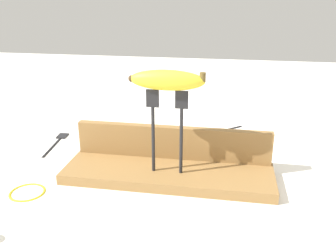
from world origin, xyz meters
TOP-DOWN VIEW (x-y plane):
  - ground_plane at (0.00, 0.00)m, footprint 3.00×3.00m
  - wooden_board at (0.00, 0.00)m, footprint 0.45×0.14m
  - board_backstop at (0.00, 0.06)m, footprint 0.45×0.02m
  - fork_stand_center at (0.00, -0.01)m, footprint 0.08×0.01m
  - banana_raised_center at (-0.00, -0.01)m, footprint 0.15×0.04m
  - fork_fallen_near at (0.07, 0.28)m, footprint 0.15×0.13m
  - fork_fallen_far at (-0.33, 0.15)m, footprint 0.03×0.16m
  - wire_coil at (-0.27, -0.11)m, footprint 0.07×0.07m

SIDE VIEW (x-z plane):
  - ground_plane at x=0.00m, z-range 0.00..0.00m
  - wire_coil at x=-0.27m, z-range 0.00..0.00m
  - fork_fallen_near at x=0.07m, z-range 0.00..0.01m
  - fork_fallen_far at x=-0.33m, z-range 0.00..0.01m
  - wooden_board at x=0.00m, z-range 0.00..0.02m
  - board_backstop at x=0.00m, z-range 0.02..0.10m
  - fork_stand_center at x=0.00m, z-range 0.04..0.22m
  - banana_raised_center at x=0.00m, z-range 0.20..0.24m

